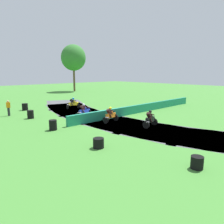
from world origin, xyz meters
The scene contains 15 objects.
ground_plane centered at (0.00, 0.00, 0.00)m, with size 120.00×120.00×0.00m, color #428433.
track_asphalt centered at (1.04, -0.02, 0.00)m, with size 9.43×32.38×0.01m.
safety_barrier centered at (5.68, -0.09, 0.45)m, with size 0.30×19.32×0.90m, color #1E8466.
motorcycle_lead_yellow centered at (1.29, 7.21, 0.64)m, with size 1.72×1.08×1.43m.
motorcycle_chase_blue centered at (-0.59, 2.29, 0.63)m, with size 1.69×0.87×1.42m.
motorcycle_trailing_orange centered at (-0.14, -1.15, 0.66)m, with size 1.68×0.87×1.43m.
motorcycle_fourth_black centered at (1.13, -4.61, 0.66)m, with size 1.67×0.86×1.42m.
tire_stack_near centered at (-3.53, 10.20, 0.40)m, with size 0.67×0.67×0.80m.
tire_stack_mid_a centered at (-4.87, 5.30, 0.40)m, with size 0.61×0.61×0.80m.
tire_stack_mid_b centered at (-5.27, -0.02, 0.40)m, with size 0.60×0.60×0.80m.
tire_stack_far centered at (-5.18, -5.48, 0.30)m, with size 0.66×0.66×0.60m.
tire_stack_extra_a centered at (-3.55, -10.76, 0.30)m, with size 0.59×0.59×0.60m.
track_marshal centered at (-6.00, 8.07, 0.82)m, with size 0.34×0.24×1.63m.
traffic_cone centered at (6.28, 0.02, 0.22)m, with size 0.28×0.28×0.44m, color orange.
tree_far_right centered at (14.62, 27.27, 7.67)m, with size 5.62×5.62×10.65m.
Camera 1 is at (-12.75, -14.68, 4.48)m, focal length 33.44 mm.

